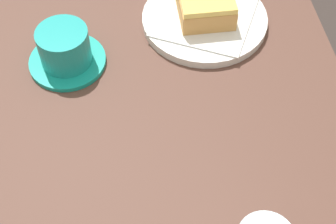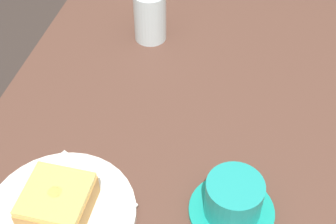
{
  "view_description": "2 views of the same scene",
  "coord_description": "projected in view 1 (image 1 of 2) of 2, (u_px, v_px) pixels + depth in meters",
  "views": [
    {
      "loc": [
        -0.41,
        -0.05,
        1.38
      ],
      "look_at": [
        0.03,
        -0.11,
        0.77
      ],
      "focal_mm": 53.79,
      "sensor_mm": 36.0,
      "label": 1
    },
    {
      "loc": [
        0.58,
        0.04,
        1.38
      ],
      "look_at": [
        0.03,
        -0.09,
        0.79
      ],
      "focal_mm": 52.22,
      "sensor_mm": 36.0,
      "label": 2
    }
  ],
  "objects": [
    {
      "name": "table",
      "position": [
        103.0,
        180.0,
        0.83
      ],
      "size": [
        1.24,
        0.83,
        0.75
      ],
      "color": "brown",
      "rests_on": "ground_plane"
    },
    {
      "name": "plate_glazed_square",
      "position": [
        205.0,
        19.0,
        0.9
      ],
      "size": [
        0.22,
        0.22,
        0.01
      ],
      "primitive_type": "cylinder",
      "color": "white",
      "rests_on": "table"
    },
    {
      "name": "napkin_glazed_square",
      "position": [
        205.0,
        16.0,
        0.89
      ],
      "size": [
        0.22,
        0.22,
        0.0
      ],
      "primitive_type": "cube",
      "rotation": [
        0.0,
        0.0,
        -0.46
      ],
      "color": "white",
      "rests_on": "plate_glazed_square"
    },
    {
      "name": "donut_glazed_square",
      "position": [
        206.0,
        5.0,
        0.87
      ],
      "size": [
        0.09,
        0.09,
        0.05
      ],
      "color": "tan",
      "rests_on": "napkin_glazed_square"
    },
    {
      "name": "coffee_cup",
      "position": [
        65.0,
        49.0,
        0.82
      ],
      "size": [
        0.13,
        0.13,
        0.07
      ],
      "color": "teal",
      "rests_on": "table"
    }
  ]
}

